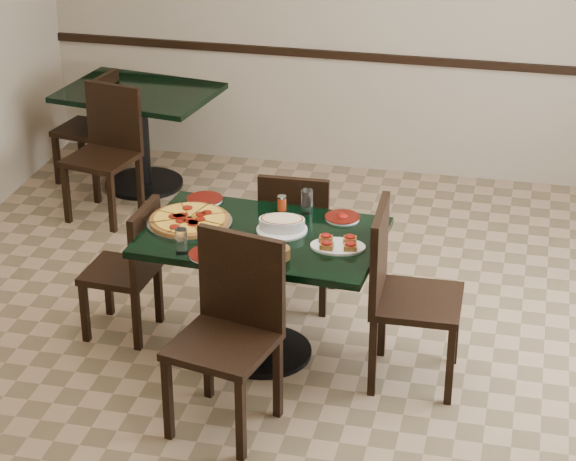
% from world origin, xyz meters
% --- Properties ---
extents(floor, '(5.50, 5.50, 0.00)m').
position_xyz_m(floor, '(0.00, 0.00, 0.00)').
color(floor, '#8F7253').
rests_on(floor, ground).
extents(room_shell, '(5.50, 5.50, 5.50)m').
position_xyz_m(room_shell, '(1.02, 1.73, 1.17)').
color(room_shell, white).
rests_on(room_shell, floor).
extents(main_table, '(1.31, 0.89, 0.75)m').
position_xyz_m(main_table, '(-0.15, -0.05, 0.57)').
color(main_table, black).
rests_on(main_table, floor).
extents(back_table, '(1.18, 0.94, 0.75)m').
position_xyz_m(back_table, '(-1.60, 2.05, 0.52)').
color(back_table, black).
rests_on(back_table, floor).
extents(chair_far, '(0.42, 0.42, 0.88)m').
position_xyz_m(chair_far, '(-0.09, 0.53, 0.49)').
color(chair_far, black).
rests_on(chair_far, floor).
extents(chair_near, '(0.56, 0.56, 1.00)m').
position_xyz_m(chair_near, '(-0.16, -0.66, 0.56)').
color(chair_near, black).
rests_on(chair_near, floor).
extents(chair_right, '(0.47, 0.47, 0.99)m').
position_xyz_m(chair_right, '(0.61, -0.11, 0.56)').
color(chair_right, black).
rests_on(chair_right, floor).
extents(chair_left, '(0.40, 0.40, 0.81)m').
position_xyz_m(chair_left, '(-0.93, 0.01, 0.45)').
color(chair_left, black).
rests_on(chair_left, floor).
extents(back_chair_near, '(0.51, 0.51, 0.92)m').
position_xyz_m(back_chair_near, '(-1.66, 1.55, 0.52)').
color(back_chair_near, black).
rests_on(back_chair_near, floor).
extents(back_chair_left, '(0.46, 0.46, 0.84)m').
position_xyz_m(back_chair_left, '(-1.97, 2.06, 0.47)').
color(back_chair_left, black).
rests_on(back_chair_left, floor).
extents(pepperoni_pizza, '(0.47, 0.47, 0.04)m').
position_xyz_m(pepperoni_pizza, '(-0.57, -0.00, 0.77)').
color(pepperoni_pizza, silver).
rests_on(pepperoni_pizza, main_table).
extents(lasagna_casserole, '(0.27, 0.27, 0.09)m').
position_xyz_m(lasagna_casserole, '(-0.06, 0.01, 0.80)').
color(lasagna_casserole, silver).
rests_on(lasagna_casserole, main_table).
extents(bread_basket, '(0.23, 0.18, 0.09)m').
position_xyz_m(bread_basket, '(-0.05, -0.31, 0.79)').
color(bread_basket, brown).
rests_on(bread_basket, main_table).
extents(bruschetta_platter, '(0.31, 0.22, 0.05)m').
position_xyz_m(bruschetta_platter, '(0.27, -0.12, 0.77)').
color(bruschetta_platter, silver).
rests_on(bruschetta_platter, main_table).
extents(side_plate_near, '(0.20, 0.20, 0.02)m').
position_xyz_m(side_plate_near, '(-0.36, -0.36, 0.76)').
color(side_plate_near, silver).
rests_on(side_plate_near, main_table).
extents(side_plate_far_r, '(0.19, 0.19, 0.03)m').
position_xyz_m(side_plate_far_r, '(0.23, 0.23, 0.76)').
color(side_plate_far_r, silver).
rests_on(side_plate_far_r, main_table).
extents(side_plate_far_l, '(0.21, 0.21, 0.02)m').
position_xyz_m(side_plate_far_l, '(-0.57, 0.30, 0.76)').
color(side_plate_far_l, silver).
rests_on(side_plate_far_l, main_table).
extents(napkin_setting, '(0.16, 0.16, 0.01)m').
position_xyz_m(napkin_setting, '(-0.31, -0.36, 0.75)').
color(napkin_setting, white).
rests_on(napkin_setting, main_table).
extents(water_glass_a, '(0.06, 0.06, 0.14)m').
position_xyz_m(water_glass_a, '(0.03, 0.27, 0.82)').
color(water_glass_a, silver).
rests_on(water_glass_a, main_table).
extents(water_glass_b, '(0.06, 0.06, 0.13)m').
position_xyz_m(water_glass_b, '(-0.50, -0.35, 0.82)').
color(water_glass_b, silver).
rests_on(water_glass_b, main_table).
extents(pepper_shaker, '(0.05, 0.05, 0.09)m').
position_xyz_m(pepper_shaker, '(-0.12, 0.27, 0.79)').
color(pepper_shaker, '#CB4915').
rests_on(pepper_shaker, main_table).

